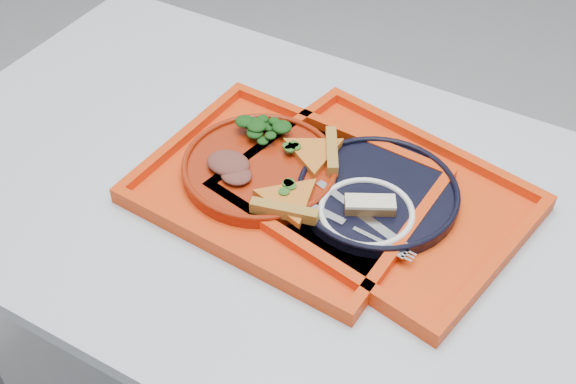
% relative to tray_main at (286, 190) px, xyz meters
% --- Properties ---
extents(table, '(1.60, 0.80, 0.75)m').
position_rel_tray_main_xyz_m(table, '(0.13, -0.00, -0.08)').
color(table, '#B3BEC9').
rests_on(table, ground).
extents(tray_main, '(0.47, 0.38, 0.01)m').
position_rel_tray_main_xyz_m(tray_main, '(0.00, 0.00, 0.00)').
color(tray_main, red).
rests_on(tray_main, table).
extents(tray_far, '(0.51, 0.43, 0.01)m').
position_rel_tray_main_xyz_m(tray_far, '(0.14, 0.05, 0.00)').
color(tray_far, red).
rests_on(tray_far, table).
extents(dinner_plate, '(0.26, 0.26, 0.02)m').
position_rel_tray_main_xyz_m(dinner_plate, '(-0.05, 0.01, 0.02)').
color(dinner_plate, maroon).
rests_on(dinner_plate, tray_main).
extents(side_plate, '(0.15, 0.15, 0.01)m').
position_rel_tray_main_xyz_m(side_plate, '(0.15, 0.00, 0.01)').
color(side_plate, white).
rests_on(side_plate, tray_main).
extents(navy_plate, '(0.26, 0.26, 0.02)m').
position_rel_tray_main_xyz_m(navy_plate, '(0.14, 0.05, 0.01)').
color(navy_plate, black).
rests_on(navy_plate, tray_far).
extents(pizza_slice_a, '(0.13, 0.14, 0.02)m').
position_rel_tray_main_xyz_m(pizza_slice_a, '(0.03, -0.04, 0.03)').
color(pizza_slice_a, orange).
rests_on(pizza_slice_a, dinner_plate).
extents(pizza_slice_b, '(0.16, 0.15, 0.02)m').
position_rel_tray_main_xyz_m(pizza_slice_b, '(0.01, 0.08, 0.03)').
color(pizza_slice_b, orange).
rests_on(pizza_slice_b, dinner_plate).
extents(salad_heap, '(0.08, 0.07, 0.04)m').
position_rel_tray_main_xyz_m(salad_heap, '(-0.09, 0.08, 0.04)').
color(salad_heap, black).
rests_on(salad_heap, dinner_plate).
extents(meat_portion, '(0.07, 0.06, 0.02)m').
position_rel_tray_main_xyz_m(meat_portion, '(-0.10, -0.02, 0.04)').
color(meat_portion, brown).
rests_on(meat_portion, dinner_plate).
extents(dessert_bar, '(0.08, 0.06, 0.02)m').
position_rel_tray_main_xyz_m(dessert_bar, '(0.15, 0.01, 0.03)').
color(dessert_bar, '#502E1A').
rests_on(dessert_bar, side_plate).
extents(knife, '(0.18, 0.07, 0.01)m').
position_rel_tray_main_xyz_m(knife, '(0.14, -0.01, 0.02)').
color(knife, silver).
rests_on(knife, side_plate).
extents(fork, '(0.19, 0.04, 0.01)m').
position_rel_tray_main_xyz_m(fork, '(0.14, -0.04, 0.02)').
color(fork, silver).
rests_on(fork, side_plate).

